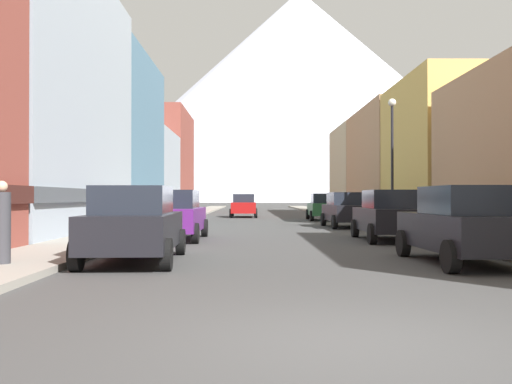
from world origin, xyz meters
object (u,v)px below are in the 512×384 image
car_right_1 (389,215)px  streetlamp_right (392,143)px  potted_plant_1 (499,223)px  pedestrian_0 (2,225)px  pedestrian_2 (379,208)px  car_left_0 (135,224)px  potted_plant_0 (499,223)px  car_driving_0 (244,205)px  car_right_3 (324,207)px  car_left_1 (174,215)px  car_right_2 (346,210)px  car_right_0 (465,225)px

car_right_1 → streetlamp_right: (1.55, 5.70, 3.09)m
potted_plant_1 → pedestrian_0: pedestrian_0 is taller
pedestrian_0 → pedestrian_2: (12.50, 20.40, -0.05)m
car_right_1 → streetlamp_right: bearing=74.8°
car_left_0 → potted_plant_0: bearing=25.0°
potted_plant_0 → streetlamp_right: size_ratio=0.17×
car_left_0 → pedestrian_2: car_left_0 is taller
car_right_1 → streetlamp_right: size_ratio=0.76×
car_driving_0 → potted_plant_1: 26.51m
car_driving_0 → pedestrian_2: (7.85, -11.19, -0.01)m
car_left_0 → potted_plant_0: car_left_0 is taller
potted_plant_1 → car_driving_0: bearing=108.9°
car_right_1 → potted_plant_0: car_right_1 is taller
car_driving_0 → car_right_1: bearing=-77.1°
car_driving_0 → potted_plant_1: bearing=-71.1°
car_left_0 → car_right_3: same height
car_left_0 → potted_plant_0: size_ratio=4.53×
car_right_1 → pedestrian_2: size_ratio=2.74×
car_driving_0 → pedestrian_0: (-4.65, -31.60, 0.05)m
car_right_3 → pedestrian_2: bearing=-65.4°
car_right_3 → car_driving_0: size_ratio=1.01×
car_left_1 → car_right_2: (7.60, 8.45, 0.00)m
car_right_2 → pedestrian_2: car_right_2 is taller
car_right_1 → car_right_2: same height
car_right_1 → pedestrian_2: car_right_1 is taller
car_right_2 → potted_plant_1: bearing=-72.8°
car_driving_0 → potted_plant_0: bearing=-71.1°
car_right_3 → streetlamp_right: (1.55, -12.05, 3.09)m
streetlamp_right → pedestrian_2: bearing=82.3°
car_right_0 → streetlamp_right: streetlamp_right is taller
car_left_0 → car_driving_0: bearing=85.8°
car_driving_0 → potted_plant_1: size_ratio=4.57×
car_right_1 → car_right_2: size_ratio=0.99×
potted_plant_1 → streetlamp_right: (-1.65, 7.19, 3.30)m
car_right_0 → streetlamp_right: bearing=83.0°
car_right_0 → pedestrian_2: 19.50m
car_left_1 → streetlamp_right: size_ratio=0.75×
car_right_0 → car_left_0: bearing=176.9°
car_left_1 → car_right_1: same height
pedestrian_2 → car_right_2: bearing=-124.5°
car_left_0 → car_left_1: (-0.00, 6.91, 0.00)m
car_left_0 → car_right_2: same height
car_right_0 → potted_plant_0: car_right_0 is taller
potted_plant_0 → pedestrian_2: (-0.75, 13.89, 0.20)m
car_left_1 → pedestrian_0: 8.74m
car_right_1 → pedestrian_2: (2.45, 12.39, -0.01)m
car_right_0 → pedestrian_2: car_right_0 is taller
car_left_0 → car_driving_0: (2.20, 30.12, 0.00)m
car_left_1 → potted_plant_0: size_ratio=4.49×
car_right_1 → car_right_2: (-0.00, 8.83, 0.00)m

